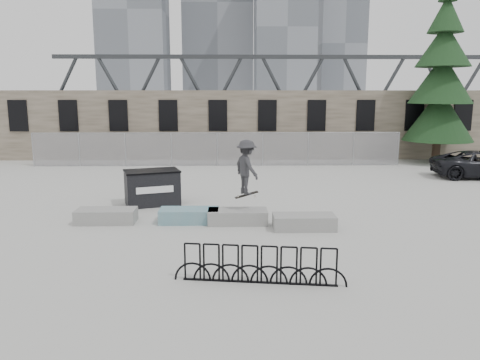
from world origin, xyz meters
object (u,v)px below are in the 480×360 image
Objects in this scene: planter_far_left at (106,215)px; planter_center_right at (238,216)px; skateboarder at (247,167)px; planter_offset at (304,221)px; spruce_tree at (441,81)px; dumpster at (152,187)px; planter_center_left at (189,215)px; bike_rack at (259,265)px.

planter_center_right is at bearing -2.33° from planter_far_left.
planter_offset is at bearing -140.91° from skateboarder.
spruce_tree reaches higher than planter_far_left.
dumpster is 19.83m from spruce_tree.
planter_center_left is at bearing 57.28° from skateboarder.
skateboarder is (0.30, 0.03, 1.67)m from planter_center_right.
spruce_tree is 5.83× the size of skateboarder.
spruce_tree reaches higher than planter_center_right.
dumpster is (-5.47, 3.50, 0.44)m from planter_offset.
planter_center_left is at bearing -76.03° from dumpster.
planter_center_right is 2.26m from planter_offset.
spruce_tree reaches higher than planter_center_left.
planter_far_left is 6.68m from planter_offset.
spruce_tree is at bearing 38.11° from planter_far_left.
dumpster is at bearing 115.50° from bike_rack.
bike_rack is (4.90, -5.25, 0.18)m from planter_far_left.
bike_rack reaches higher than planter_center_left.
spruce_tree is (12.27, 18.72, 4.59)m from bike_rack.
skateboarder is (-1.84, 0.75, 1.67)m from planter_offset.
planter_offset is (2.14, -0.71, 0.00)m from planter_center_right.
bike_rack is at bearing -68.36° from planter_center_left.
planter_center_left is at bearing 174.27° from planter_center_right.
planter_center_right is 5.09m from bike_rack.
spruce_tree is at bearing 53.69° from planter_offset.
planter_center_left is 1.00× the size of planter_center_right.
planter_offset is at bearing -18.40° from planter_center_right.
skateboarder is at bearing 6.51° from planter_center_right.
spruce_tree is at bearing 43.22° from planter_center_left.
planter_far_left is 4.48m from planter_center_right.
planter_center_left is 1.66m from planter_center_right.
bike_rack reaches higher than planter_center_right.
spruce_tree reaches higher than bike_rack.
planter_far_left and planter_offset have the same top height.
spruce_tree is at bearing 56.75° from bike_rack.
dumpster reaches higher than planter_offset.
planter_center_right is 1.69m from skateboarder.
planter_center_right is at bearing 161.60° from planter_offset.
bike_rack is 22.85m from spruce_tree.
planter_center_right is 1.00× the size of planter_offset.
bike_rack is at bearing -123.25° from spruce_tree.
skateboarder is (3.62, -2.76, 1.23)m from dumpster.
planter_center_left is 0.50× the size of bike_rack.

